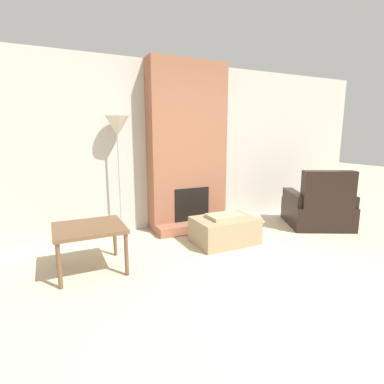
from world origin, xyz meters
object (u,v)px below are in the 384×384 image
(armchair, at_px, (319,210))
(side_table, at_px, (89,231))
(floor_lamp_left, at_px, (118,133))
(ottoman, at_px, (225,230))

(armchair, xyz_separation_m, side_table, (-3.61, -0.06, 0.17))
(side_table, xyz_separation_m, floor_lamp_left, (0.57, 0.97, 1.06))
(ottoman, height_order, floor_lamp_left, floor_lamp_left)
(floor_lamp_left, bearing_deg, side_table, -120.49)
(ottoman, bearing_deg, armchair, -0.70)
(ottoman, height_order, side_table, side_table)
(ottoman, relative_size, armchair, 0.68)
(ottoman, distance_m, side_table, 1.83)
(side_table, bearing_deg, ottoman, 2.51)
(ottoman, xyz_separation_m, floor_lamp_left, (-1.23, 0.89, 1.33))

